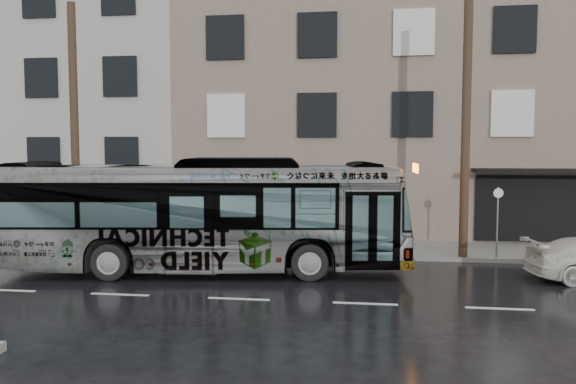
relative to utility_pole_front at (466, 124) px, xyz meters
name	(u,v)px	position (x,y,z in m)	size (l,w,h in m)	color
ground	(257,277)	(-6.50, -3.30, -4.65)	(120.00, 120.00, 0.00)	black
sidewalk	(282,246)	(-6.50, 1.60, -4.58)	(90.00, 3.60, 0.15)	gray
building_taupe	(403,116)	(-1.50, 9.40, 0.85)	(20.00, 12.00, 11.00)	gray
building_grey	(0,77)	(-24.50, 10.90, 3.35)	(26.00, 15.00, 16.00)	#ABAAA1
utility_pole_front	(466,124)	(0.00, 0.00, 0.00)	(0.30, 0.30, 9.00)	#483424
utility_pole_rear	(75,127)	(-14.00, 0.00, 0.00)	(0.30, 0.30, 9.00)	#483424
sign_post	(497,222)	(1.10, 0.00, -3.30)	(0.06, 0.06, 2.40)	slate
bus	(201,215)	(-8.40, -2.72, -2.88)	(2.98, 12.73, 3.55)	#B2B2B2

